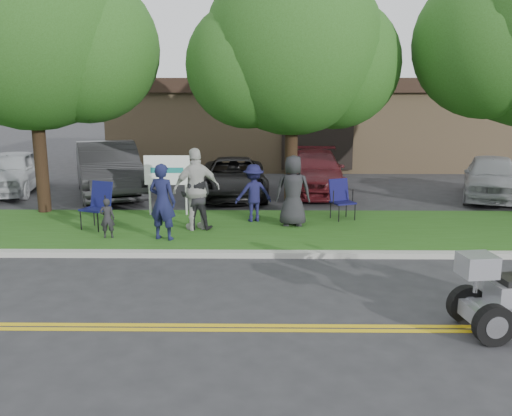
{
  "coord_description": "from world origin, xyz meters",
  "views": [
    {
      "loc": [
        -0.29,
        -7.98,
        3.44
      ],
      "look_at": [
        -0.42,
        2.0,
        1.29
      ],
      "focal_mm": 38.0,
      "sensor_mm": 36.0,
      "label": 1
    }
  ],
  "objects_px": {
    "spectator_adult_mid": "(196,197)",
    "spectator_adult_right": "(197,189)",
    "lawn_chair_a": "(99,202)",
    "parked_car_far_left": "(11,172)",
    "parked_car_right": "(315,172)",
    "lawn_chair_b": "(341,197)",
    "parked_car_mid": "(234,178)",
    "parked_car_far_right": "(492,177)",
    "spectator_adult_left": "(163,202)",
    "parked_car_left": "(108,169)"
  },
  "relations": [
    {
      "from": "spectator_adult_mid",
      "to": "spectator_adult_right",
      "type": "height_order",
      "value": "spectator_adult_right"
    },
    {
      "from": "lawn_chair_a",
      "to": "spectator_adult_mid",
      "type": "bearing_deg",
      "value": 21.27
    },
    {
      "from": "lawn_chair_a",
      "to": "parked_car_far_left",
      "type": "xyz_separation_m",
      "value": [
        -4.62,
        5.27,
        -0.02
      ]
    },
    {
      "from": "spectator_adult_mid",
      "to": "parked_car_right",
      "type": "distance_m",
      "value": 6.63
    },
    {
      "from": "lawn_chair_b",
      "to": "parked_car_far_left",
      "type": "bearing_deg",
      "value": 136.6
    },
    {
      "from": "lawn_chair_a",
      "to": "lawn_chair_b",
      "type": "relative_size",
      "value": 1.09
    },
    {
      "from": "parked_car_right",
      "to": "lawn_chair_b",
      "type": "bearing_deg",
      "value": -82.38
    },
    {
      "from": "spectator_adult_right",
      "to": "parked_car_mid",
      "type": "relative_size",
      "value": 0.44
    },
    {
      "from": "spectator_adult_right",
      "to": "parked_car_far_right",
      "type": "height_order",
      "value": "spectator_adult_right"
    },
    {
      "from": "parked_car_mid",
      "to": "parked_car_far_right",
      "type": "xyz_separation_m",
      "value": [
        8.44,
        -0.23,
        0.08
      ]
    },
    {
      "from": "spectator_adult_left",
      "to": "lawn_chair_a",
      "type": "bearing_deg",
      "value": -13.6
    },
    {
      "from": "spectator_adult_right",
      "to": "lawn_chair_b",
      "type": "bearing_deg",
      "value": 173.39
    },
    {
      "from": "lawn_chair_b",
      "to": "spectator_adult_mid",
      "type": "xyz_separation_m",
      "value": [
        -3.72,
        -1.17,
        0.22
      ]
    },
    {
      "from": "spectator_adult_mid",
      "to": "spectator_adult_right",
      "type": "relative_size",
      "value": 0.81
    },
    {
      "from": "spectator_adult_left",
      "to": "parked_car_left",
      "type": "distance_m",
      "value": 6.62
    },
    {
      "from": "lawn_chair_b",
      "to": "parked_car_far_right",
      "type": "xyz_separation_m",
      "value": [
        5.39,
        3.34,
        0.02
      ]
    },
    {
      "from": "spectator_adult_mid",
      "to": "parked_car_mid",
      "type": "xyz_separation_m",
      "value": [
        0.67,
        4.75,
        -0.27
      ]
    },
    {
      "from": "lawn_chair_a",
      "to": "spectator_adult_mid",
      "type": "distance_m",
      "value": 2.45
    },
    {
      "from": "spectator_adult_right",
      "to": "parked_car_left",
      "type": "height_order",
      "value": "spectator_adult_right"
    },
    {
      "from": "parked_car_right",
      "to": "lawn_chair_a",
      "type": "bearing_deg",
      "value": -132.5
    },
    {
      "from": "lawn_chair_b",
      "to": "spectator_adult_left",
      "type": "bearing_deg",
      "value": -175.93
    },
    {
      "from": "spectator_adult_left",
      "to": "spectator_adult_right",
      "type": "xyz_separation_m",
      "value": [
        0.67,
        0.92,
        0.13
      ]
    },
    {
      "from": "parked_car_far_left",
      "to": "spectator_adult_mid",
      "type": "bearing_deg",
      "value": -47.32
    },
    {
      "from": "parked_car_mid",
      "to": "spectator_adult_left",
      "type": "bearing_deg",
      "value": -106.19
    },
    {
      "from": "lawn_chair_b",
      "to": "lawn_chair_a",
      "type": "bearing_deg",
      "value": 167.77
    },
    {
      "from": "lawn_chair_a",
      "to": "spectator_adult_left",
      "type": "bearing_deg",
      "value": -7.54
    },
    {
      "from": "spectator_adult_right",
      "to": "parked_car_far_left",
      "type": "xyz_separation_m",
      "value": [
        -7.09,
        5.42,
        -0.38
      ]
    },
    {
      "from": "lawn_chair_a",
      "to": "spectator_adult_right",
      "type": "height_order",
      "value": "spectator_adult_right"
    },
    {
      "from": "lawn_chair_a",
      "to": "parked_car_right",
      "type": "relative_size",
      "value": 0.24
    },
    {
      "from": "spectator_adult_left",
      "to": "spectator_adult_right",
      "type": "height_order",
      "value": "spectator_adult_right"
    },
    {
      "from": "lawn_chair_a",
      "to": "spectator_adult_left",
      "type": "xyz_separation_m",
      "value": [
        1.8,
        -1.07,
        0.23
      ]
    },
    {
      "from": "parked_car_far_left",
      "to": "spectator_adult_right",
      "type": "bearing_deg",
      "value": -47.56
    },
    {
      "from": "parked_car_right",
      "to": "spectator_adult_mid",
      "type": "bearing_deg",
      "value": -117.22
    },
    {
      "from": "spectator_adult_right",
      "to": "parked_car_mid",
      "type": "height_order",
      "value": "spectator_adult_right"
    },
    {
      "from": "lawn_chair_b",
      "to": "parked_car_far_left",
      "type": "relative_size",
      "value": 0.25
    },
    {
      "from": "spectator_adult_right",
      "to": "parked_car_mid",
      "type": "bearing_deg",
      "value": -122.74
    },
    {
      "from": "parked_car_mid",
      "to": "parked_car_right",
      "type": "distance_m",
      "value": 2.92
    },
    {
      "from": "lawn_chair_b",
      "to": "parked_car_right",
      "type": "relative_size",
      "value": 0.22
    },
    {
      "from": "spectator_adult_left",
      "to": "parked_car_far_right",
      "type": "bearing_deg",
      "value": -133.36
    },
    {
      "from": "lawn_chair_b",
      "to": "parked_car_right",
      "type": "bearing_deg",
      "value": 71.35
    },
    {
      "from": "lawn_chair_a",
      "to": "parked_car_far_right",
      "type": "relative_size",
      "value": 0.27
    },
    {
      "from": "lawn_chair_b",
      "to": "spectator_adult_mid",
      "type": "distance_m",
      "value": 3.91
    },
    {
      "from": "lawn_chair_a",
      "to": "parked_car_right",
      "type": "xyz_separation_m",
      "value": [
        5.89,
        5.58,
        -0.04
      ]
    },
    {
      "from": "lawn_chair_a",
      "to": "spectator_adult_mid",
      "type": "relative_size",
      "value": 0.71
    },
    {
      "from": "lawn_chair_b",
      "to": "spectator_adult_right",
      "type": "relative_size",
      "value": 0.53
    },
    {
      "from": "lawn_chair_b",
      "to": "spectator_adult_right",
      "type": "xyz_separation_m",
      "value": [
        -3.7,
        -1.24,
        0.41
      ]
    },
    {
      "from": "spectator_adult_right",
      "to": "parked_car_right",
      "type": "xyz_separation_m",
      "value": [
        3.42,
        5.73,
        -0.4
      ]
    },
    {
      "from": "parked_car_left",
      "to": "spectator_adult_left",
      "type": "bearing_deg",
      "value": -84.39
    },
    {
      "from": "lawn_chair_a",
      "to": "parked_car_right",
      "type": "distance_m",
      "value": 8.11
    },
    {
      "from": "parked_car_far_right",
      "to": "spectator_adult_left",
      "type": "bearing_deg",
      "value": -130.12
    }
  ]
}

